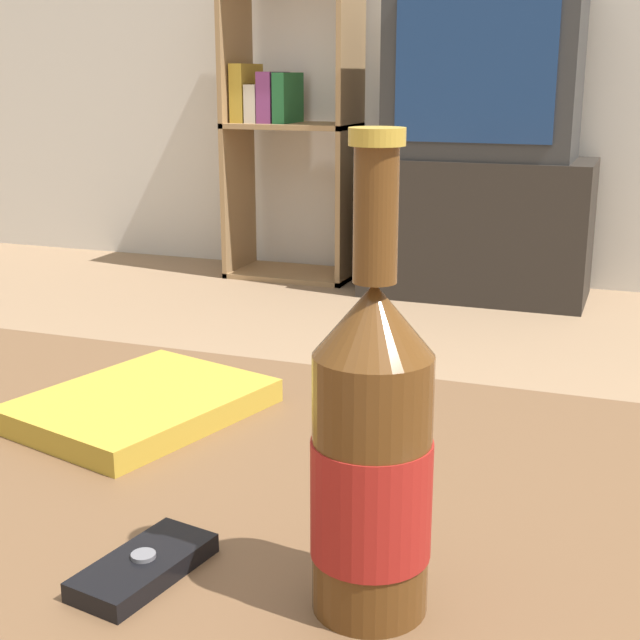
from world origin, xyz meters
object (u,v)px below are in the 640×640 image
(bookshelf, at_px, (285,118))
(cell_phone, at_px, (144,567))
(beer_bottle, at_px, (372,456))
(table_book, at_px, (141,404))
(tv_stand, at_px, (477,228))
(television, at_px, (484,70))

(bookshelf, relative_size, cell_phone, 11.00)
(beer_bottle, xyz_separation_m, table_book, (-0.31, 0.24, -0.09))
(tv_stand, height_order, bookshelf, bookshelf)
(tv_stand, distance_m, bookshelf, 0.89)
(tv_stand, bearing_deg, bookshelf, 175.58)
(bookshelf, bearing_deg, cell_phone, -69.34)
(television, bearing_deg, bookshelf, 175.31)
(television, xyz_separation_m, table_book, (0.14, -2.57, -0.33))
(tv_stand, distance_m, television, 0.57)
(cell_phone, bearing_deg, television, 106.44)
(tv_stand, distance_m, cell_phone, 2.85)
(cell_phone, height_order, table_book, table_book)
(bookshelf, xyz_separation_m, table_book, (0.93, -2.63, -0.15))
(bookshelf, height_order, cell_phone, bookshelf)
(television, bearing_deg, beer_bottle, -80.92)
(beer_bottle, height_order, table_book, beer_bottle)
(bookshelf, xyz_separation_m, beer_bottle, (1.24, -2.87, -0.06))
(television, relative_size, bookshelf, 0.54)
(cell_phone, bearing_deg, bookshelf, 121.16)
(bookshelf, distance_m, table_book, 2.80)
(table_book, bearing_deg, tv_stand, 108.30)
(bookshelf, bearing_deg, table_book, -70.52)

